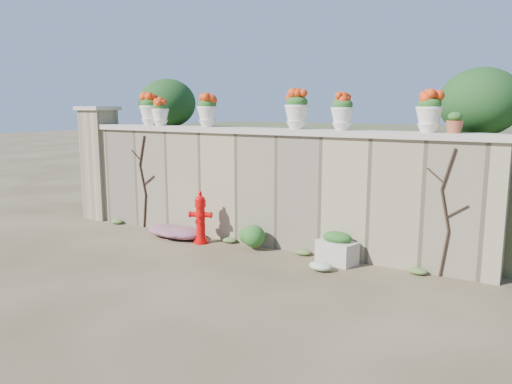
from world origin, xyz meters
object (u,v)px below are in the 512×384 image
Objects in this scene: fire_hydrant at (200,217)px; planter_box at (337,249)px; terracotta_pot at (455,124)px; urn_pot_0 at (150,110)px.

fire_hydrant is 2.61m from planter_box.
fire_hydrant is 4.56m from terracotta_pot.
terracotta_pot reaches higher than planter_box.
planter_box is 1.08× the size of urn_pot_0.
urn_pot_0 is (-4.28, 0.41, 2.18)m from planter_box.
planter_box is 2.36× the size of terracotta_pot.
fire_hydrant is at bearing -19.09° from urn_pot_0.
planter_box is at bearing -5.41° from urn_pot_0.
fire_hydrant reaches higher than planter_box.
planter_box is (2.59, 0.18, -0.25)m from fire_hydrant.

